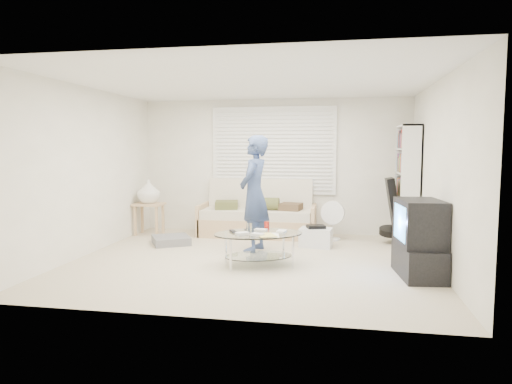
% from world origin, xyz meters
% --- Properties ---
extents(ground, '(5.00, 5.00, 0.00)m').
position_xyz_m(ground, '(0.00, 0.00, 0.00)').
color(ground, tan).
rests_on(ground, ground).
extents(room_shell, '(5.02, 4.52, 2.51)m').
position_xyz_m(room_shell, '(0.00, 0.48, 1.63)').
color(room_shell, silver).
rests_on(room_shell, ground).
extents(window_blinds, '(2.32, 0.08, 1.62)m').
position_xyz_m(window_blinds, '(0.00, 2.20, 1.55)').
color(window_blinds, silver).
rests_on(window_blinds, ground).
extents(futon_sofa, '(2.10, 0.85, 1.03)m').
position_xyz_m(futon_sofa, '(-0.24, 1.87, 0.34)').
color(futon_sofa, tan).
rests_on(futon_sofa, ground).
extents(grey_floor_pillow, '(0.79, 0.79, 0.13)m').
position_xyz_m(grey_floor_pillow, '(-1.53, 0.86, 0.06)').
color(grey_floor_pillow, slate).
rests_on(grey_floor_pillow, ground).
extents(side_table, '(0.52, 0.42, 1.02)m').
position_xyz_m(side_table, '(-2.22, 1.58, 0.76)').
color(side_table, tan).
rests_on(side_table, ground).
extents(bookshelf, '(0.31, 0.83, 1.97)m').
position_xyz_m(bookshelf, '(2.32, 1.60, 0.99)').
color(bookshelf, white).
rests_on(bookshelf, ground).
extents(guitar_case, '(0.39, 0.40, 1.09)m').
position_xyz_m(guitar_case, '(2.12, 1.56, 0.48)').
color(guitar_case, black).
rests_on(guitar_case, ground).
extents(floor_fan, '(0.43, 0.28, 0.69)m').
position_xyz_m(floor_fan, '(1.11, 1.67, 0.40)').
color(floor_fan, white).
rests_on(floor_fan, ground).
extents(storage_bin, '(0.55, 0.41, 0.35)m').
position_xyz_m(storage_bin, '(0.86, 1.08, 0.16)').
color(storage_bin, white).
rests_on(storage_bin, ground).
extents(tv_unit, '(0.57, 0.93, 0.96)m').
position_xyz_m(tv_unit, '(2.20, -0.43, 0.47)').
color(tv_unit, black).
rests_on(tv_unit, ground).
extents(coffee_table, '(1.41, 1.16, 0.57)m').
position_xyz_m(coffee_table, '(0.15, -0.25, 0.36)').
color(coffee_table, silver).
rests_on(coffee_table, ground).
extents(standing_person, '(0.53, 0.71, 1.79)m').
position_xyz_m(standing_person, '(-0.07, 0.60, 0.90)').
color(standing_person, navy).
rests_on(standing_person, ground).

